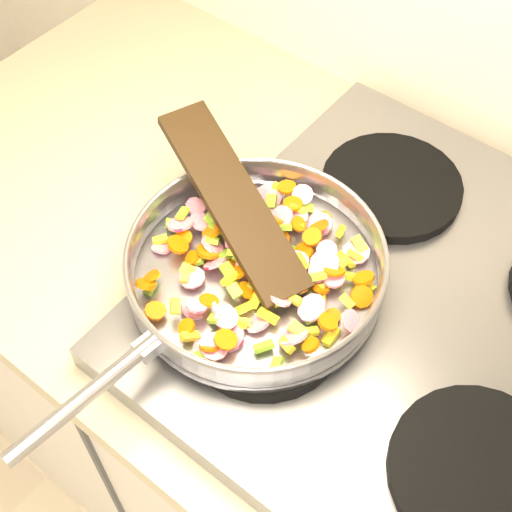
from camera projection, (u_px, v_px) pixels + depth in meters
The scene contains 7 objects.
cooktop at pixel (425, 322), 0.86m from camera, with size 0.60×0.60×0.04m, color #939399.
grate_fl at pixel (264, 326), 0.83m from camera, with size 0.19×0.19×0.02m, color black.
grate_fr at pixel (480, 473), 0.72m from camera, with size 0.19×0.19×0.02m, color black.
grate_bl at pixel (391, 186), 0.96m from camera, with size 0.19×0.19×0.02m, color black.
saute_pan at pixel (254, 265), 0.84m from camera, with size 0.34×0.51×0.05m.
vegetable_heap at pixel (262, 266), 0.85m from camera, with size 0.28×0.28×0.05m.
wooden_spatula at pixel (233, 200), 0.86m from camera, with size 0.28×0.06×0.01m, color black.
Camera 1 is at (-0.58, 1.18, 1.66)m, focal length 50.00 mm.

